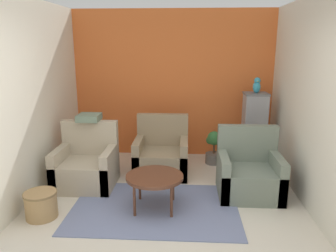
{
  "coord_description": "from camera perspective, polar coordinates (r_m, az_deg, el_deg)",
  "views": [
    {
      "loc": [
        0.27,
        -2.99,
        2.09
      ],
      "look_at": [
        0.0,
        1.55,
        0.95
      ],
      "focal_mm": 35.0,
      "sensor_mm": 36.0,
      "label": 1
    }
  ],
  "objects": [
    {
      "name": "ground_plane",
      "position": [
        3.66,
        -1.53,
        -20.73
      ],
      "size": [
        20.0,
        20.0,
        0.0
      ],
      "primitive_type": "plane",
      "color": "beige",
      "rests_on": "ground"
    },
    {
      "name": "wall_back_accent",
      "position": [
        6.17,
        0.87,
        7.25
      ],
      "size": [
        3.79,
        0.06,
        2.7
      ],
      "color": "orange",
      "rests_on": "ground_plane"
    },
    {
      "name": "wall_left",
      "position": [
        5.07,
        -21.61,
        4.76
      ],
      "size": [
        0.06,
        3.1,
        2.7
      ],
      "color": "beige",
      "rests_on": "ground_plane"
    },
    {
      "name": "wall_right",
      "position": [
        4.87,
        22.54,
        4.32
      ],
      "size": [
        0.06,
        3.1,
        2.7
      ],
      "color": "beige",
      "rests_on": "ground_plane"
    },
    {
      "name": "area_rug",
      "position": [
        4.42,
        -2.3,
        -14.02
      ],
      "size": [
        2.16,
        1.46,
        0.01
      ],
      "color": "slate",
      "rests_on": "ground_plane"
    },
    {
      "name": "coffee_table",
      "position": [
        4.24,
        -2.35,
        -9.09
      ],
      "size": [
        0.74,
        0.74,
        0.46
      ],
      "color": "#512D1E",
      "rests_on": "ground_plane"
    },
    {
      "name": "armchair_left",
      "position": [
        5.12,
        -13.99,
        -6.85
      ],
      "size": [
        0.86,
        0.77,
        0.94
      ],
      "color": "tan",
      "rests_on": "ground_plane"
    },
    {
      "name": "armchair_right",
      "position": [
        4.82,
        13.9,
        -8.16
      ],
      "size": [
        0.86,
        0.77,
        0.94
      ],
      "color": "slate",
      "rests_on": "ground_plane"
    },
    {
      "name": "armchair_middle",
      "position": [
        5.42,
        -1.12,
        -5.2
      ],
      "size": [
        0.86,
        0.77,
        0.94
      ],
      "color": "#8E7A5B",
      "rests_on": "ground_plane"
    },
    {
      "name": "birdcage",
      "position": [
        5.92,
        14.71,
        -0.71
      ],
      "size": [
        0.47,
        0.47,
        1.28
      ],
      "color": "slate",
      "rests_on": "ground_plane"
    },
    {
      "name": "parrot",
      "position": [
        5.77,
        15.19,
        6.79
      ],
      "size": [
        0.13,
        0.23,
        0.27
      ],
      "color": "teal",
      "rests_on": "birdcage"
    },
    {
      "name": "potted_plant",
      "position": [
        5.9,
        7.99,
        -3.67
      ],
      "size": [
        0.3,
        0.3,
        0.59
      ],
      "color": "#66605B",
      "rests_on": "ground_plane"
    },
    {
      "name": "wicker_basket",
      "position": [
        4.42,
        -21.24,
        -12.54
      ],
      "size": [
        0.4,
        0.4,
        0.33
      ],
      "color": "#A37F51",
      "rests_on": "ground_plane"
    },
    {
      "name": "throw_pillow",
      "position": [
        5.16,
        -13.58,
        1.46
      ],
      "size": [
        0.33,
        0.33,
        0.1
      ],
      "color": "slate",
      "rests_on": "armchair_left"
    }
  ]
}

